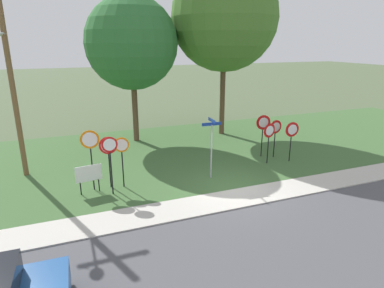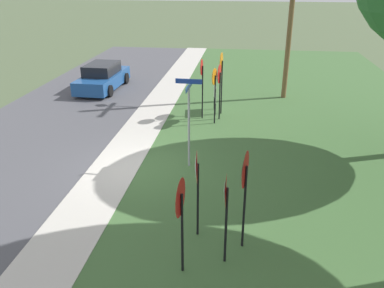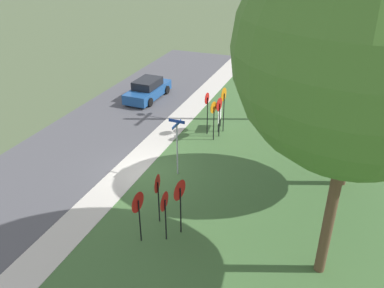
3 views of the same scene
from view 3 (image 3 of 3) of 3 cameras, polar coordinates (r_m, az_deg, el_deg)
The scene contains 18 objects.
ground_plane at distance 19.94m, azimuth -6.72°, elevation -4.05°, with size 160.00×160.00×0.00m, color #4C5B3D.
road_asphalt at distance 22.34m, azimuth -17.76°, elevation -1.54°, with size 44.00×6.40×0.01m, color #4C4C51.
sidewalk_strip at distance 20.27m, azimuth -8.74°, elevation -3.53°, with size 44.00×1.60×0.06m, color #BCB7AD.
grass_median at distance 18.31m, azimuth 10.40°, elevation -7.51°, with size 44.00×12.00×0.04m, color #3D6033.
stop_sign_near_left at distance 22.54m, azimuth 3.90°, elevation 5.04°, with size 0.77×0.12×2.35m.
stop_sign_near_right at distance 22.13m, azimuth 3.09°, elevation 4.47°, with size 0.66×0.15×2.31m.
stop_sign_far_left at distance 22.72m, azimuth 2.17°, elevation 5.59°, with size 0.66×0.10×2.55m.
stop_sign_far_center at distance 23.08m, azimuth 4.54°, elevation 6.30°, with size 0.79×0.12×2.71m.
yield_sign_near_left at distance 14.89m, azimuth -3.97°, elevation -8.74°, with size 0.76×0.11×2.14m.
yield_sign_near_right at distance 14.90m, azimuth -7.73°, elevation -8.75°, with size 0.80×0.12×2.19m.
yield_sign_far_left at distance 15.77m, azimuth -4.97°, elevation -6.23°, with size 0.76×0.14×2.20m.
yield_sign_far_right at distance 15.07m, azimuth -1.79°, elevation -7.20°, with size 0.81×0.17×2.39m.
street_name_post at distance 18.81m, azimuth -2.14°, elevation 0.24°, with size 0.96×0.82×2.89m.
utility_pole at distance 24.41m, azimuth 13.48°, elevation 14.07°, with size 2.10×2.45×9.13m.
notice_board at distance 23.76m, azimuth 3.96°, elevation 3.96°, with size 1.09×0.18×1.25m.
oak_tree_left at distance 17.81m, azimuth 23.83°, elevation 11.61°, with size 5.64×5.64×8.99m.
oak_tree_right at distance 11.58m, azimuth 23.20°, elevation 12.17°, with size 6.92×6.92×11.21m.
parked_hatchback_near at distance 28.76m, azimuth -6.33°, elevation 7.71°, with size 4.31×1.99×1.39m.
Camera 3 is at (14.86, 8.17, 10.49)m, focal length 37.41 mm.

